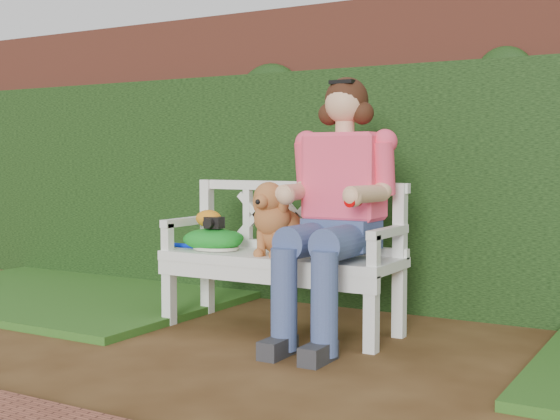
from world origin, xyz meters
The scene contains 11 objects.
ground centered at (0.00, 0.00, 0.00)m, with size 60.00×60.00×0.00m, color #3F2610.
brick_wall centered at (0.00, 1.90, 1.10)m, with size 10.00×0.30×2.20m, color brown.
ivy_hedge centered at (0.00, 1.68, 0.85)m, with size 10.00×0.18×1.70m, color #2E551D.
grass_left centered at (-2.40, 0.90, 0.03)m, with size 2.60×2.00×0.05m, color #1E5B18.
garden_bench centered at (-0.43, 0.74, 0.24)m, with size 1.58×0.60×0.48m, color white, non-canonical shape.
seated_woman centered at (-0.01, 0.72, 0.79)m, with size 0.67×0.89×1.58m, color #DF4241, non-canonical shape.
dog centered at (-0.43, 0.70, 0.71)m, with size 0.30×0.41×0.45m, color #A6742C, non-canonical shape.
tennis_racket centered at (-0.91, 0.69, 0.49)m, with size 0.59×0.25×0.03m, color white, non-canonical shape.
green_bag centered at (-0.91, 0.69, 0.55)m, with size 0.41×0.32×0.14m, color #276F28, non-canonical shape.
camera_item centered at (-0.89, 0.68, 0.66)m, with size 0.11×0.08×0.07m, color black.
baseball_glove centered at (-0.96, 0.72, 0.68)m, with size 0.18×0.13×0.11m, color orange.
Camera 1 is at (1.86, -3.22, 1.07)m, focal length 48.00 mm.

